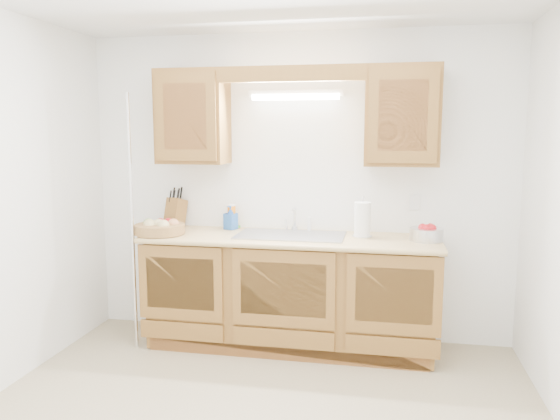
% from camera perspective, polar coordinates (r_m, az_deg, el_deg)
% --- Properties ---
extents(room, '(3.52, 3.50, 2.50)m').
position_cam_1_polar(room, '(3.06, -2.77, -0.46)').
color(room, tan).
rests_on(room, ground).
extents(base_cabinets, '(2.20, 0.60, 0.86)m').
position_cam_1_polar(base_cabinets, '(4.39, 1.09, -8.63)').
color(base_cabinets, brown).
rests_on(base_cabinets, ground).
extents(countertop, '(2.30, 0.63, 0.04)m').
position_cam_1_polar(countertop, '(4.26, 1.07, -3.02)').
color(countertop, tan).
rests_on(countertop, base_cabinets).
extents(upper_cabinet_left, '(0.55, 0.33, 0.75)m').
position_cam_1_polar(upper_cabinet_left, '(4.54, -9.07, 9.56)').
color(upper_cabinet_left, brown).
rests_on(upper_cabinet_left, room).
extents(upper_cabinet_right, '(0.55, 0.33, 0.75)m').
position_cam_1_polar(upper_cabinet_right, '(4.27, 12.65, 9.56)').
color(upper_cabinet_right, brown).
rests_on(upper_cabinet_right, room).
extents(valance, '(2.20, 0.05, 0.12)m').
position_cam_1_polar(valance, '(4.21, 1.13, 14.07)').
color(valance, brown).
rests_on(valance, room).
extents(fluorescent_fixture, '(0.76, 0.08, 0.08)m').
position_cam_1_polar(fluorescent_fixture, '(4.42, 1.64, 11.93)').
color(fluorescent_fixture, white).
rests_on(fluorescent_fixture, room).
extents(sink, '(0.84, 0.46, 0.36)m').
position_cam_1_polar(sink, '(4.29, 1.12, -3.64)').
color(sink, '#9E9EA3').
rests_on(sink, countertop).
extents(wire_shelf_pole, '(0.03, 0.03, 2.00)m').
position_cam_1_polar(wire_shelf_pole, '(4.38, -15.18, -1.41)').
color(wire_shelf_pole, silver).
rests_on(wire_shelf_pole, ground).
extents(outlet_plate, '(0.08, 0.01, 0.12)m').
position_cam_1_polar(outlet_plate, '(4.47, 13.87, 0.77)').
color(outlet_plate, white).
rests_on(outlet_plate, room).
extents(fruit_basket, '(0.50, 0.50, 0.12)m').
position_cam_1_polar(fruit_basket, '(4.43, -12.45, -1.80)').
color(fruit_basket, '#B47D48').
rests_on(fruit_basket, countertop).
extents(knife_block, '(0.17, 0.23, 0.35)m').
position_cam_1_polar(knife_block, '(4.72, -10.86, -0.25)').
color(knife_block, brown).
rests_on(knife_block, countertop).
extents(orange_canister, '(0.08, 0.08, 0.21)m').
position_cam_1_polar(orange_canister, '(4.59, -5.08, -0.68)').
color(orange_canister, orange).
rests_on(orange_canister, countertop).
extents(soap_bottle, '(0.12, 0.12, 0.20)m').
position_cam_1_polar(soap_bottle, '(4.56, -5.18, -0.78)').
color(soap_bottle, '#2358B1').
rests_on(soap_bottle, countertop).
extents(sponge, '(0.14, 0.11, 0.02)m').
position_cam_1_polar(sponge, '(4.62, -4.99, -1.79)').
color(sponge, '#CC333F').
rests_on(sponge, countertop).
extents(paper_towel, '(0.16, 0.16, 0.32)m').
position_cam_1_polar(paper_towel, '(4.25, 8.60, -1.03)').
color(paper_towel, silver).
rests_on(paper_towel, countertop).
extents(apple_bowl, '(0.31, 0.31, 0.13)m').
position_cam_1_polar(apple_bowl, '(4.22, 15.06, -2.37)').
color(apple_bowl, silver).
rests_on(apple_bowl, countertop).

